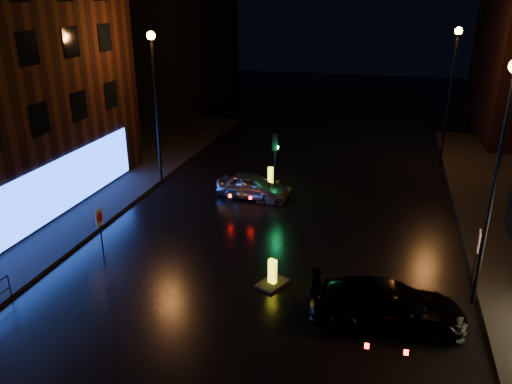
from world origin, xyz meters
TOP-DOWN VIEW (x-y plane):
  - ground at (0.00, 0.00)m, footprint 120.00×120.00m
  - building_far_left at (-16.00, 35.00)m, footprint 8.00×16.00m
  - street_lamp_lfar at (-7.80, 14.00)m, footprint 0.44×0.44m
  - street_lamp_rnear at (7.80, 6.00)m, footprint 0.44×0.44m
  - street_lamp_rfar at (7.80, 22.00)m, footprint 0.44×0.44m
  - traffic_signal at (-1.20, 14.00)m, footprint 1.40×2.40m
  - silver_hatchback at (-2.29, 13.48)m, footprint 3.91×1.84m
  - dark_sedan at (4.88, 4.01)m, footprint 5.17×2.52m
  - bollard_near at (0.73, 5.33)m, footprint 1.23×1.43m
  - bollard_far at (-1.80, 15.59)m, footprint 0.83×1.22m
  - road_sign_left at (-6.50, 5.61)m, footprint 0.11×0.52m
  - road_sign_right at (7.90, 7.19)m, footprint 0.12×0.54m

SIDE VIEW (x-z plane):
  - ground at x=0.00m, z-range 0.00..0.00m
  - bollard_far at x=-1.80m, z-range -0.29..0.75m
  - bollard_near at x=0.73m, z-range -0.30..0.76m
  - traffic_signal at x=-1.20m, z-range -1.22..2.23m
  - silver_hatchback at x=-2.29m, z-range 0.00..1.29m
  - dark_sedan at x=4.88m, z-range 0.00..1.45m
  - road_sign_left at x=-6.50m, z-range 0.53..2.66m
  - road_sign_right at x=7.90m, z-range 0.55..2.78m
  - street_lamp_lfar at x=-7.80m, z-range 1.38..9.75m
  - street_lamp_rnear at x=7.80m, z-range 1.38..9.75m
  - street_lamp_rfar at x=7.80m, z-range 1.38..9.75m
  - building_far_left at x=-16.00m, z-range 0.00..14.00m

